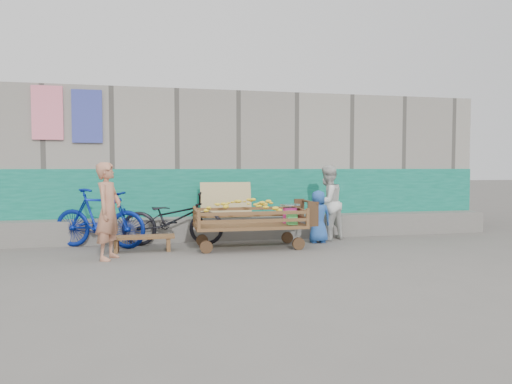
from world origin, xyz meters
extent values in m
plane|color=#5D5A55|center=(0.00, 0.00, 0.00)|extent=(80.00, 80.00, 0.00)
cube|color=gray|center=(0.00, 4.10, 1.50)|extent=(12.00, 3.00, 3.00)
cube|color=#0E6B51|center=(0.00, 2.58, 0.70)|extent=(12.00, 0.03, 1.40)
cube|color=#63615B|center=(0.00, 2.35, 0.23)|extent=(12.00, 0.50, 0.45)
cube|color=tan|center=(0.30, 2.22, 0.80)|extent=(1.00, 0.19, 0.68)
cube|color=pink|center=(-3.00, 2.56, 2.45)|extent=(0.55, 0.03, 1.00)
cube|color=#3D47A4|center=(-2.30, 2.56, 2.40)|extent=(0.55, 0.03, 1.00)
cube|color=brown|center=(0.58, 1.28, 0.40)|extent=(1.93, 0.96, 0.05)
cylinder|color=#392814|center=(-0.23, 0.92, 0.11)|extent=(0.21, 0.06, 0.21)
cube|color=brown|center=(-0.36, 0.83, 0.58)|extent=(0.05, 0.05, 0.30)
cylinder|color=#392814|center=(-0.23, 1.63, 0.11)|extent=(0.21, 0.06, 0.21)
cube|color=brown|center=(-0.36, 1.73, 0.58)|extent=(0.05, 0.05, 0.30)
cylinder|color=#392814|center=(1.38, 0.92, 0.11)|extent=(0.21, 0.06, 0.21)
cube|color=brown|center=(1.51, 0.83, 0.58)|extent=(0.05, 0.05, 0.30)
cylinder|color=#392814|center=(1.38, 1.63, 0.11)|extent=(0.21, 0.06, 0.21)
cube|color=brown|center=(1.51, 1.73, 0.58)|extent=(0.05, 0.05, 0.30)
cube|color=brown|center=(0.58, 0.83, 0.54)|extent=(1.86, 0.04, 0.05)
cube|color=brown|center=(0.58, 0.83, 0.66)|extent=(1.86, 0.04, 0.05)
cube|color=brown|center=(0.58, 1.73, 0.54)|extent=(1.86, 0.04, 0.05)
cube|color=brown|center=(0.58, 1.73, 0.66)|extent=(1.86, 0.04, 0.05)
cube|color=brown|center=(-0.36, 1.28, 0.54)|extent=(0.04, 0.90, 0.05)
cube|color=brown|center=(-0.36, 1.28, 0.66)|extent=(0.04, 0.90, 0.05)
cube|color=brown|center=(1.51, 1.28, 0.54)|extent=(0.04, 0.90, 0.05)
cube|color=brown|center=(1.51, 1.28, 0.66)|extent=(0.04, 0.90, 0.05)
cylinder|color=#392814|center=(1.70, 1.28, 0.80)|extent=(0.04, 0.86, 0.04)
cube|color=#392814|center=(1.63, 1.67, 0.62)|extent=(0.19, 0.04, 0.43)
cube|color=#392814|center=(1.63, 0.88, 0.62)|extent=(0.19, 0.04, 0.43)
ellipsoid|color=yellow|center=(0.47, 1.28, 0.66)|extent=(1.39, 0.75, 0.47)
cylinder|color=#CF2983|center=(1.33, 1.28, 0.57)|extent=(0.26, 0.26, 0.28)
cylinder|color=silver|center=(1.33, 1.28, 0.72)|extent=(0.03, 0.03, 0.06)
cylinder|color=silver|center=(1.33, 1.28, 0.76)|extent=(0.36, 0.36, 0.02)
cube|color=#4ED15D|center=(1.27, 0.98, 0.56)|extent=(0.17, 0.13, 0.24)
cube|color=brown|center=(-1.27, 1.34, 0.25)|extent=(1.08, 0.32, 0.04)
cube|color=brown|center=(-1.70, 1.34, 0.11)|extent=(0.06, 0.30, 0.22)
cube|color=brown|center=(-0.84, 1.34, 0.11)|extent=(0.06, 0.30, 0.22)
imported|color=#B9785A|center=(-1.76, 0.75, 0.76)|extent=(0.53, 0.64, 1.51)
imported|color=silver|center=(2.26, 1.85, 0.74)|extent=(0.89, 0.82, 1.48)
imported|color=#2655A8|center=(1.97, 1.58, 0.50)|extent=(0.49, 0.33, 1.00)
imported|color=black|center=(-0.74, 1.85, 0.49)|extent=(1.92, 0.89, 0.97)
imported|color=navy|center=(-2.02, 1.85, 0.53)|extent=(1.81, 1.18, 1.06)
camera|label=1|loc=(-1.00, -6.61, 1.42)|focal=32.00mm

